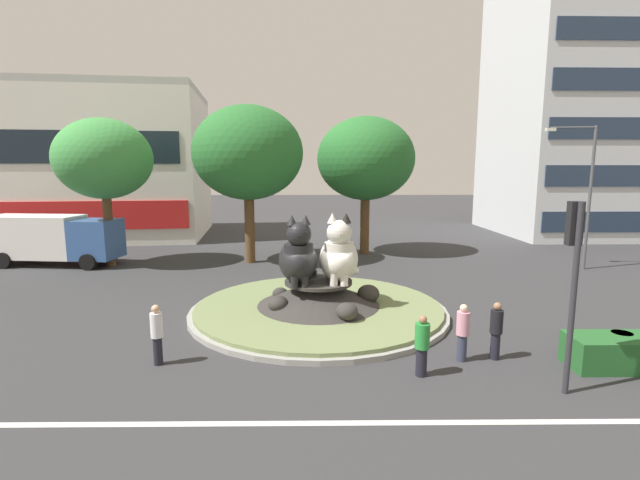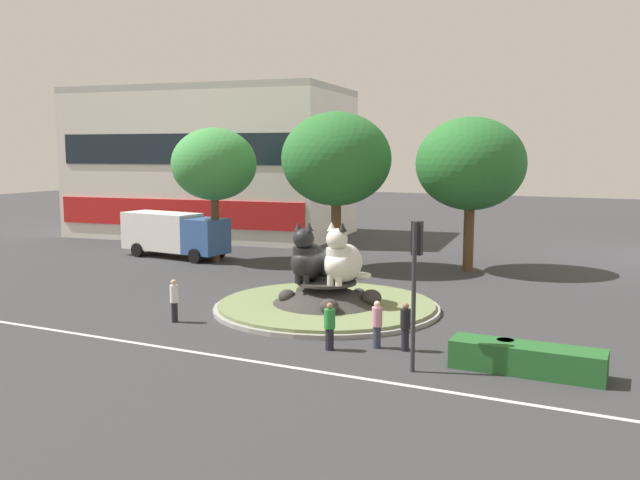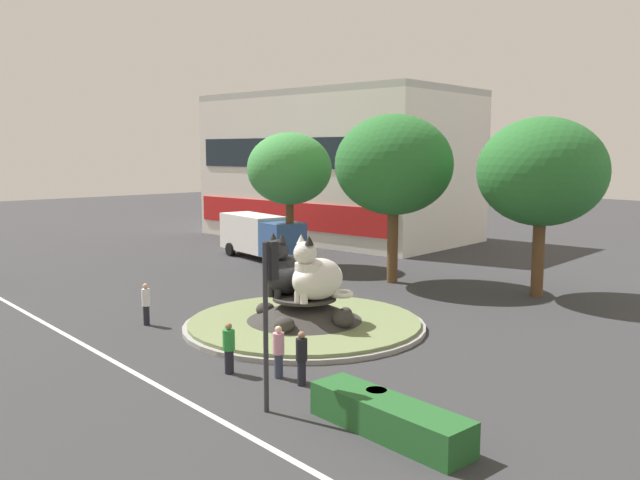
# 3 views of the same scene
# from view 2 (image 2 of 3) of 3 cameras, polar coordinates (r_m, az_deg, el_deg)

# --- Properties ---
(ground_plane) EXTENTS (160.00, 160.00, 0.00)m
(ground_plane) POSITION_cam_2_polar(r_m,az_deg,el_deg) (30.04, 0.55, -5.79)
(ground_plane) COLOR #333335
(lane_centreline) EXTENTS (112.00, 0.20, 0.01)m
(lane_centreline) POSITION_cam_2_polar(r_m,az_deg,el_deg) (23.54, -7.70, -9.61)
(lane_centreline) COLOR silver
(lane_centreline) RESTS_ON ground
(roundabout_island) EXTENTS (9.80, 9.80, 1.27)m
(roundabout_island) POSITION_cam_2_polar(r_m,az_deg,el_deg) (29.93, 0.57, -4.97)
(roundabout_island) COLOR gray
(roundabout_island) RESTS_ON ground
(cat_statue_black) EXTENTS (1.68, 2.65, 2.60)m
(cat_statue_black) POSITION_cam_2_polar(r_m,az_deg,el_deg) (29.66, -1.01, -1.58)
(cat_statue_black) COLOR black
(cat_statue_black) RESTS_ON roundabout_island
(cat_statue_white) EXTENTS (1.68, 2.59, 2.64)m
(cat_statue_white) POSITION_cam_2_polar(r_m,az_deg,el_deg) (29.21, 1.86, -1.70)
(cat_statue_white) COLOR silver
(cat_statue_white) RESTS_ON roundabout_island
(traffic_light_mast) EXTENTS (0.33, 0.46, 4.72)m
(traffic_light_mast) POSITION_cam_2_polar(r_m,az_deg,el_deg) (21.41, 7.92, -2.23)
(traffic_light_mast) COLOR #2D2D33
(traffic_light_mast) RESTS_ON ground
(shophouse_block) EXTENTS (22.38, 14.21, 11.73)m
(shophouse_block) POSITION_cam_2_polar(r_m,az_deg,el_deg) (57.02, -8.87, 6.35)
(shophouse_block) COLOR silver
(shophouse_block) RESTS_ON ground
(clipped_hedge_strip) EXTENTS (4.68, 1.20, 0.90)m
(clipped_hedge_strip) POSITION_cam_2_polar(r_m,az_deg,el_deg) (22.57, 16.76, -9.43)
(clipped_hedge_strip) COLOR #235B28
(clipped_hedge_strip) RESTS_ON ground
(broadleaf_tree_behind_island) EXTENTS (6.19, 6.19, 8.76)m
(broadleaf_tree_behind_island) POSITION_cam_2_polar(r_m,az_deg,el_deg) (39.90, 12.38, 6.16)
(broadleaf_tree_behind_island) COLOR brown
(broadleaf_tree_behind_island) RESTS_ON ground
(second_tree_near_tower) EXTENTS (6.31, 6.31, 9.07)m
(second_tree_near_tower) POSITION_cam_2_polar(r_m,az_deg,el_deg) (39.58, 1.36, 6.70)
(second_tree_near_tower) COLOR brown
(second_tree_near_tower) RESTS_ON ground
(third_tree_left) EXTENTS (5.21, 5.21, 8.25)m
(third_tree_left) POSITION_cam_2_polar(r_m,az_deg,el_deg) (42.76, -8.78, 6.19)
(third_tree_left) COLOR brown
(third_tree_left) RESTS_ON ground
(pedestrian_white_shirt) EXTENTS (0.34, 0.34, 1.75)m
(pedestrian_white_shirt) POSITION_cam_2_polar(r_m,az_deg,el_deg) (28.32, -11.99, -4.84)
(pedestrian_white_shirt) COLOR black
(pedestrian_white_shirt) RESTS_ON ground
(pedestrian_pink_shirt) EXTENTS (0.37, 0.37, 1.68)m
(pedestrian_pink_shirt) POSITION_cam_2_polar(r_m,az_deg,el_deg) (24.24, 4.75, -6.90)
(pedestrian_pink_shirt) COLOR #33384C
(pedestrian_pink_shirt) RESTS_ON ground
(pedestrian_black_shirt) EXTENTS (0.35, 0.35, 1.70)m
(pedestrian_black_shirt) POSITION_cam_2_polar(r_m,az_deg,el_deg) (24.00, 7.09, -7.04)
(pedestrian_black_shirt) COLOR black
(pedestrian_black_shirt) RESTS_ON ground
(pedestrian_green_shirt) EXTENTS (0.39, 0.39, 1.67)m
(pedestrian_green_shirt) POSITION_cam_2_polar(r_m,az_deg,el_deg) (23.93, 0.80, -7.09)
(pedestrian_green_shirt) COLOR black
(pedestrian_green_shirt) RESTS_ON ground
(delivery_box_truck) EXTENTS (7.65, 3.10, 2.85)m
(delivery_box_truck) POSITION_cam_2_polar(r_m,az_deg,el_deg) (45.24, -12.00, 0.58)
(delivery_box_truck) COLOR #335693
(delivery_box_truck) RESTS_ON ground
(litter_bin) EXTENTS (0.56, 0.56, 0.90)m
(litter_bin) POSITION_cam_2_polar(r_m,az_deg,el_deg) (22.98, 15.08, -9.07)
(litter_bin) COLOR #2D4233
(litter_bin) RESTS_ON ground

